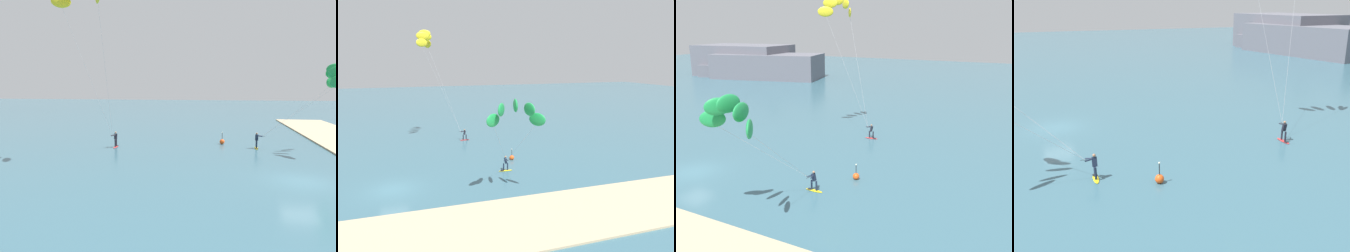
# 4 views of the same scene
# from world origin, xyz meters

# --- Properties ---
(ground_plane) EXTENTS (240.00, 240.00, 0.00)m
(ground_plane) POSITION_xyz_m (0.00, 0.00, 0.00)
(ground_plane) COLOR #386070
(sand_strip) EXTENTS (80.00, 8.03, 0.16)m
(sand_strip) POSITION_xyz_m (0.00, -9.40, 0.08)
(sand_strip) COLOR tan
(sand_strip) RESTS_ON ground
(kitesurfer_nearshore) EXTENTS (4.95, 8.15, 8.63)m
(kitesurfer_nearshore) POSITION_xyz_m (10.14, -4.87, 7.16)
(kitesurfer_nearshore) COLOR yellow
(kitesurfer_nearshore) RESTS_ON ground
(kitesurfer_mid_water) EXTENTS (7.16, 5.24, 15.85)m
(kitesurfer_mid_water) POSITION_xyz_m (5.10, 17.82, 14.05)
(kitesurfer_mid_water) COLOR red
(kitesurfer_mid_water) RESTS_ON ground
(marker_buoy) EXTENTS (0.56, 0.56, 1.38)m
(marker_buoy) POSITION_xyz_m (13.41, 5.17, 0.30)
(marker_buoy) COLOR #EA5119
(marker_buoy) RESTS_ON ground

